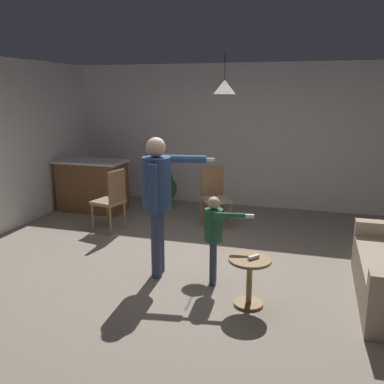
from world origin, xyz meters
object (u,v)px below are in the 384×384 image
person_adult (158,191)px  person_child (214,231)px  dining_chair_by_counter (112,198)px  spare_remote_on_table (254,257)px  kitchen_counter (92,185)px  dining_chair_near_wall (215,194)px  side_table_by_couch (249,276)px  potted_plant_corner (163,187)px

person_adult → person_child: bearing=75.5°
dining_chair_by_counter → spare_remote_on_table: size_ratio=7.69×
kitchen_counter → dining_chair_by_counter: (0.91, -1.00, 0.07)m
dining_chair_near_wall → person_child: bearing=69.5°
person_adult → spare_remote_on_table: bearing=60.4°
kitchen_counter → dining_chair_near_wall: dining_chair_near_wall is taller
kitchen_counter → person_adult: 3.25m
kitchen_counter → person_adult: bearing=-46.4°
dining_chair_by_counter → dining_chair_near_wall: bearing=-52.5°
side_table_by_couch → person_child: (-0.47, 0.39, 0.32)m
potted_plant_corner → spare_remote_on_table: size_ratio=5.93×
side_table_by_couch → spare_remote_on_table: bearing=6.3°
person_child → spare_remote_on_table: bearing=43.2°
dining_chair_by_counter → spare_remote_on_table: 3.07m
person_adult → potted_plant_corner: person_adult is taller
person_adult → spare_remote_on_table: size_ratio=12.94×
person_adult → dining_chair_near_wall: size_ratio=1.68×
dining_chair_by_counter → dining_chair_near_wall: 1.66m
person_child → side_table_by_couch: bearing=40.9°
potted_plant_corner → spare_remote_on_table: (2.17, -3.22, 0.11)m
spare_remote_on_table → dining_chair_near_wall: bearing=112.1°
kitchen_counter → side_table_by_couch: (3.38, -2.77, -0.15)m
side_table_by_couch → spare_remote_on_table: spare_remote_on_table is taller
person_child → dining_chair_by_counter: person_child is taller
kitchen_counter → side_table_by_couch: size_ratio=2.42×
side_table_by_couch → dining_chair_by_counter: bearing=144.3°
kitchen_counter → person_adult: size_ratio=0.75×
person_child → dining_chair_near_wall: (-0.49, 2.08, -0.10)m
person_child → spare_remote_on_table: (0.51, -0.39, -0.11)m
kitchen_counter → side_table_by_couch: kitchen_counter is taller
potted_plant_corner → spare_remote_on_table: 3.89m
kitchen_counter → potted_plant_corner: 1.32m
person_child → potted_plant_corner: person_child is taller
kitchen_counter → potted_plant_corner: bearing=20.1°
kitchen_counter → potted_plant_corner: kitchen_counter is taller
dining_chair_near_wall → kitchen_counter: bearing=-40.9°
person_child → spare_remote_on_table: size_ratio=8.04×
dining_chair_near_wall → spare_remote_on_table: dining_chair_near_wall is taller
kitchen_counter → side_table_by_couch: bearing=-39.3°
dining_chair_near_wall → spare_remote_on_table: bearing=78.3°
kitchen_counter → dining_chair_near_wall: size_ratio=1.26×
person_child → dining_chair_by_counter: bearing=-134.1°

